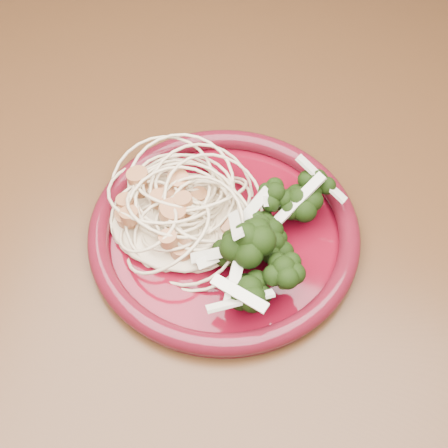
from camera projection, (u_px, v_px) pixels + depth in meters
dining_table at (258, 241)px, 0.69m from camera, size 1.20×0.80×0.75m
dinner_plate at (224, 231)px, 0.56m from camera, size 0.25×0.25×0.02m
spaghetti_pile at (179, 213)px, 0.56m from camera, size 0.14×0.12×0.03m
scallop_cluster at (177, 190)px, 0.54m from camera, size 0.11×0.11×0.04m
broccoli_pile at (281, 231)px, 0.54m from camera, size 0.09×0.14×0.05m
onion_garnish at (284, 210)px, 0.52m from camera, size 0.06×0.09×0.05m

